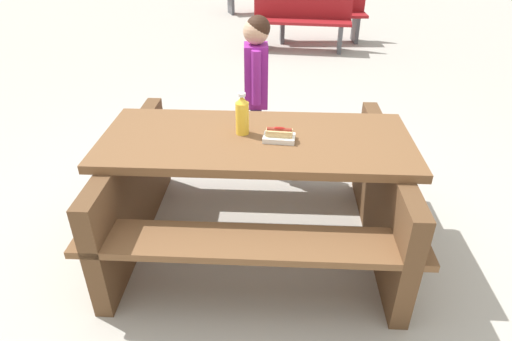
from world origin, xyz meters
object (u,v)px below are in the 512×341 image
soda_bottle (242,115)px  hotdog_tray (279,136)px  park_bench_mid (302,19)px  park_bench_near (319,13)px  picnic_table (256,182)px  child_in_coat (256,77)px

soda_bottle → hotdog_tray: bearing=-24.8°
park_bench_mid → park_bench_near: bearing=55.4°
hotdog_tray → park_bench_mid: (0.63, 4.65, -0.33)m
picnic_table → child_in_coat: (0.02, 0.93, 0.35)m
picnic_table → child_in_coat: 1.00m
hotdog_tray → picnic_table: bearing=161.8°
hotdog_tray → child_in_coat: (-0.12, 0.97, 0.01)m
picnic_table → park_bench_mid: 4.67m
child_in_coat → soda_bottle: bearing=-96.1°
park_bench_mid → child_in_coat: bearing=-101.5°
child_in_coat → park_bench_near: 4.32m
child_in_coat → park_bench_mid: 3.77m
park_bench_near → hotdog_tray: bearing=-100.7°
hotdog_tray → park_bench_near: park_bench_near is taller
soda_bottle → park_bench_mid: 4.65m
picnic_table → park_bench_near: bearing=77.8°
picnic_table → hotdog_tray: size_ratio=9.71×
hotdog_tray → park_bench_near: bearing=79.3°
soda_bottle → park_bench_near: size_ratio=0.17×
park_bench_near → child_in_coat: bearing=-104.6°
soda_bottle → child_in_coat: child_in_coat is taller
soda_bottle → child_in_coat: (0.09, 0.88, -0.07)m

